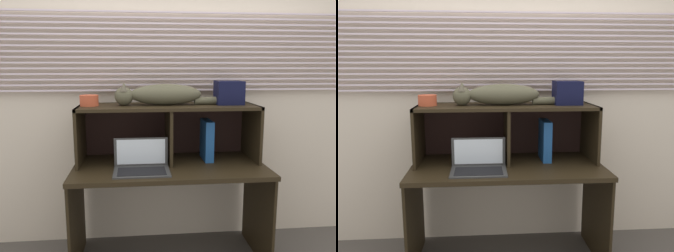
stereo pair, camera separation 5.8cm
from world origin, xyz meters
The scene contains 9 objects.
back_panel_with_blinds centered at (0.00, 0.55, 1.26)m, with size 4.40×0.08×2.50m.
desk centered at (0.00, 0.18, 0.56)m, with size 1.30×0.66×0.70m.
hutch_shelf_unit centered at (0.00, 0.33, 0.99)m, with size 1.24×0.41×0.40m.
cat centered at (-0.04, 0.30, 1.17)m, with size 0.87×0.16×0.16m.
laptop centered at (-0.20, 0.07, 0.74)m, with size 0.36×0.25×0.20m.
binder_upright centered at (0.28, 0.30, 0.85)m, with size 0.06×0.22×0.29m, color #1B4A8A.
book_stack centered at (-0.24, 0.30, 0.74)m, with size 0.19×0.24×0.07m.
small_basket centered at (-0.54, 0.30, 1.14)m, with size 0.13×0.13×0.07m, color #C54E30.
storage_box centered at (0.43, 0.30, 1.19)m, with size 0.19×0.16×0.16m, color black.
Camera 1 is at (-0.23, -2.03, 1.37)m, focal length 35.84 mm.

